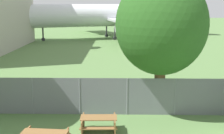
% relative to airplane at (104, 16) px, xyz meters
% --- Properties ---
extents(perimeter_fence, '(56.07, 0.07, 2.02)m').
position_rel_airplane_xyz_m(perimeter_fence, '(2.85, -36.11, -2.82)').
color(perimeter_fence, slate).
rests_on(perimeter_fence, ground).
extents(airplane, '(36.84, 29.89, 11.13)m').
position_rel_airplane_xyz_m(airplane, '(0.00, 0.00, 0.00)').
color(airplane, silver).
rests_on(airplane, ground).
extents(picnic_bench_near_cabin, '(1.73, 1.46, 0.76)m').
position_rel_airplane_xyz_m(picnic_bench_near_cabin, '(1.47, -38.53, -3.36)').
color(picnic_bench_near_cabin, brown).
rests_on(picnic_bench_near_cabin, ground).
extents(tree_behind_benches, '(4.78, 4.78, 7.44)m').
position_rel_airplane_xyz_m(tree_behind_benches, '(4.59, -35.83, 0.96)').
color(tree_behind_benches, brown).
rests_on(tree_behind_benches, ground).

